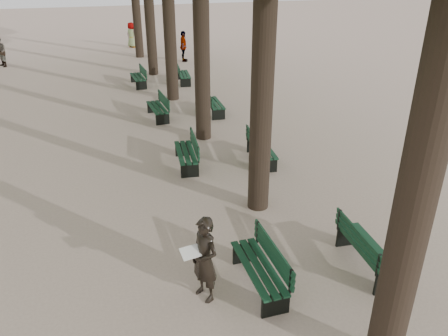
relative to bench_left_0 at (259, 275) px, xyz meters
name	(u,v)px	position (x,y,z in m)	size (l,w,h in m)	color
ground	(244,297)	(-0.37, -0.20, -0.27)	(120.00, 120.00, 0.00)	tan
bench_left_0	(259,275)	(0.00, 0.00, 0.00)	(0.60, 1.81, 0.92)	black
bench_left_1	(186,158)	(0.00, 5.70, 0.00)	(0.78, 1.86, 0.92)	black
bench_left_2	(158,112)	(0.00, 10.36, 0.00)	(0.64, 1.82, 0.92)	black
bench_left_3	(138,80)	(0.00, 15.59, 0.00)	(0.63, 1.82, 0.92)	black
bench_right_0	(367,256)	(2.27, -0.14, 0.00)	(0.75, 1.85, 0.92)	black
bench_right_1	(261,153)	(2.27, 5.28, 0.00)	(0.79, 1.86, 0.92)	black
bench_right_2	(214,107)	(2.27, 10.22, 0.00)	(0.70, 1.84, 0.92)	black
bench_right_3	(184,78)	(2.27, 15.41, 0.00)	(0.79, 1.86, 0.92)	black
man_with_map	(205,260)	(-1.04, 0.05, 0.56)	(0.73, 0.74, 1.67)	black
pedestrian_a	(0,52)	(-6.94, 22.41, 0.60)	(0.85, 0.35, 1.74)	#262628
pedestrian_c	(183,46)	(3.51, 20.56, 0.64)	(1.06, 0.36, 1.82)	#262628
pedestrian_d	(131,35)	(1.14, 26.51, 0.59)	(0.84, 0.34, 1.72)	#262628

